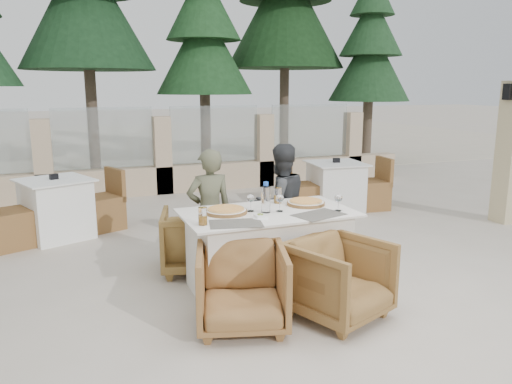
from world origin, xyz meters
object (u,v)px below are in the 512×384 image
object	(u,v)px
dining_table	(268,251)
beer_glass_left	(203,216)
pizza_left	(226,210)
armchair_far_left	(196,240)
diner_left	(210,212)
armchair_near_right	(339,279)
wine_glass_near	(280,202)
wine_glass_corner	(338,201)
diner_right	(280,204)
bg_table_b	(335,187)
beer_glass_right	(278,195)
bg_table_a	(57,209)
pizza_right	(306,202)
olive_dish	(260,216)
water_bottle	(266,197)
armchair_far_right	(273,233)
wine_glass_centre	(251,202)

from	to	relation	value
dining_table	beer_glass_left	world-z (taller)	beer_glass_left
pizza_left	armchair_far_left	bearing A→B (deg)	100.10
pizza_left	diner_left	xyz separation A→B (m)	(-0.00, 0.55, -0.14)
armchair_near_right	diner_left	xyz separation A→B (m)	(-0.71, 1.41, 0.32)
wine_glass_near	wine_glass_corner	xyz separation A→B (m)	(0.52, -0.18, 0.00)
diner_right	bg_table_b	bearing A→B (deg)	-141.47
beer_glass_right	bg_table_a	xyz separation A→B (m)	(-2.10, 2.24, -0.46)
armchair_near_right	wine_glass_near	bearing A→B (deg)	85.26
bg_table_b	beer_glass_left	bearing A→B (deg)	-130.35
armchair_far_left	bg_table_a	size ratio (longest dim) A/B	0.44
pizza_right	olive_dish	world-z (taller)	pizza_right
wine_glass_corner	beer_glass_left	distance (m)	1.32
diner_left	water_bottle	bearing A→B (deg)	117.53
armchair_far_right	bg_table_a	world-z (taller)	bg_table_a
dining_table	diner_right	world-z (taller)	diner_right
pizza_left	water_bottle	bearing A→B (deg)	-17.30
water_bottle	diner_right	size ratio (longest dim) A/B	0.22
water_bottle	beer_glass_right	size ratio (longest dim) A/B	1.86
armchair_near_right	diner_left	size ratio (longest dim) A/B	0.56
beer_glass_left	diner_left	distance (m)	0.93
beer_glass_left	diner_left	xyz separation A→B (m)	(0.31, 0.85, -0.19)
pizza_left	bg_table_b	distance (m)	3.53
dining_table	bg_table_b	xyz separation A→B (m)	(2.19, 2.47, 0.00)
water_bottle	bg_table_b	size ratio (longest dim) A/B	0.18
armchair_far_left	diner_left	xyz separation A→B (m)	(0.12, -0.11, 0.32)
armchair_near_right	bg_table_a	xyz separation A→B (m)	(-2.19, 3.30, 0.05)
beer_glass_right	armchair_far_left	bearing A→B (deg)	147.78
wine_glass_near	diner_right	distance (m)	0.81
water_bottle	diner_left	distance (m)	0.79
beer_glass_left	armchair_far_right	distance (m)	1.68
beer_glass_left	olive_dish	distance (m)	0.54
wine_glass_near	beer_glass_right	distance (m)	0.35
wine_glass_centre	wine_glass_corner	size ratio (longest dim) A/B	1.00
armchair_near_right	diner_left	world-z (taller)	diner_left
water_bottle	diner_left	bearing A→B (deg)	118.30
pizza_right	diner_right	distance (m)	0.57
beer_glass_left	diner_left	size ratio (longest dim) A/B	0.12
wine_glass_corner	armchair_far_left	size ratio (longest dim) A/B	0.25
wine_glass_corner	beer_glass_right	size ratio (longest dim) A/B	1.18
water_bottle	bg_table_b	bearing A→B (deg)	48.25
wine_glass_near	bg_table_a	world-z (taller)	wine_glass_near
water_bottle	diner_right	bearing A→B (deg)	56.27
wine_glass_centre	olive_dish	xyz separation A→B (m)	(-0.01, -0.27, -0.07)
water_bottle	diner_left	world-z (taller)	diner_left
beer_glass_right	diner_right	size ratio (longest dim) A/B	0.12
wine_glass_near	bg_table_b	xyz separation A→B (m)	(2.08, 2.50, -0.48)
armchair_far_left	armchair_near_right	xyz separation A→B (m)	(0.83, -1.52, 0.00)
wine_glass_corner	armchair_near_right	xyz separation A→B (m)	(-0.30, -0.55, -0.53)
diner_left	bg_table_b	distance (m)	3.17
olive_dish	bg_table_b	bearing A→B (deg)	48.65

